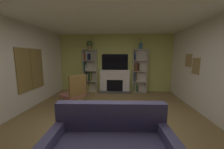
{
  "coord_description": "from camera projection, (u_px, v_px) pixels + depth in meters",
  "views": [
    {
      "loc": [
        0.3,
        -2.83,
        1.63
      ],
      "look_at": [
        0.0,
        1.23,
        1.05
      ],
      "focal_mm": 20.42,
      "sensor_mm": 36.0,
      "label": 1
    }
  ],
  "objects": [
    {
      "name": "wall_back_accent",
      "position": [
        115.0,
        63.0,
        5.94
      ],
      "size": [
        5.27,
        0.06,
        2.62
      ],
      "primitive_type": "cube",
      "color": "#C1C566",
      "rests_on": "ground_plane"
    },
    {
      "name": "potted_plant",
      "position": [
        90.0,
        45.0,
        5.72
      ],
      "size": [
        0.27,
        0.27,
        0.39
      ],
      "color": "olive",
      "rests_on": "bookshelf_left"
    },
    {
      "name": "fireplace",
      "position": [
        115.0,
        80.0,
        5.92
      ],
      "size": [
        1.46,
        0.49,
        1.01
      ],
      "color": "white",
      "rests_on": "ground_plane"
    },
    {
      "name": "wall_left_with_window",
      "position": [
        3.0,
        70.0,
        3.11
      ],
      "size": [
        0.11,
        6.29,
        2.62
      ],
      "color": "silver",
      "rests_on": "ground_plane"
    },
    {
      "name": "tv",
      "position": [
        115.0,
        62.0,
        5.87
      ],
      "size": [
        1.2,
        0.06,
        0.72
      ],
      "primitive_type": "cube",
      "color": "black",
      "rests_on": "fireplace"
    },
    {
      "name": "armchair",
      "position": [
        75.0,
        93.0,
        3.89
      ],
      "size": [
        0.83,
        0.83,
        1.09
      ],
      "color": "brown",
      "rests_on": "ground_plane"
    },
    {
      "name": "bookshelf_right",
      "position": [
        138.0,
        72.0,
        5.79
      ],
      "size": [
        0.63,
        0.26,
        1.93
      ],
      "color": "beige",
      "rests_on": "ground_plane"
    },
    {
      "name": "ground_plane",
      "position": [
        108.0,
        125.0,
        3.05
      ],
      "size": [
        7.4,
        7.4,
        0.0
      ],
      "primitive_type": "plane",
      "color": "olive"
    },
    {
      "name": "ceiling",
      "position": [
        108.0,
        7.0,
        2.67
      ],
      "size": [
        5.27,
        6.29,
        0.06
      ],
      "primitive_type": "cube",
      "color": "white",
      "rests_on": "wall_back_accent"
    },
    {
      "name": "bookshelf_left",
      "position": [
        89.0,
        71.0,
        5.94
      ],
      "size": [
        0.63,
        0.3,
        1.93
      ],
      "color": "beige",
      "rests_on": "ground_plane"
    },
    {
      "name": "vase_with_flowers",
      "position": [
        141.0,
        46.0,
        5.57
      ],
      "size": [
        0.14,
        0.14,
        0.47
      ],
      "color": "teal",
      "rests_on": "bookshelf_right"
    }
  ]
}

